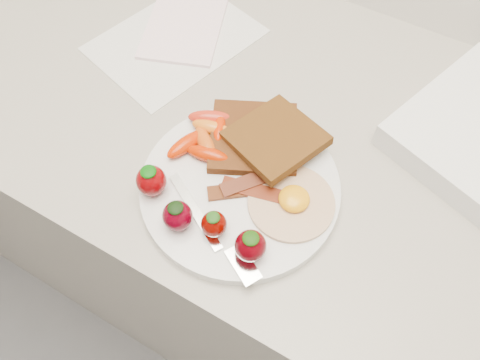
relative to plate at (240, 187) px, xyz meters
The scene contains 11 objects.
counter 0.48m from the plate, 80.35° to the left, with size 2.00×0.60×0.90m, color gray.
plate is the anchor object (origin of this frame).
toast_lower 0.08m from the plate, 104.72° to the left, with size 0.12×0.12×0.01m, color #321C0A.
toast_upper 0.08m from the plate, 80.86° to the left, with size 0.11×0.11×0.01m, color #341D0B.
fried_egg 0.08m from the plate, ahead, with size 0.14×0.14×0.02m.
bacon_strips 0.02m from the plate, 10.55° to the right, with size 0.10×0.09×0.01m.
baby_carrots 0.09m from the plate, 153.79° to the left, with size 0.10×0.11×0.02m.
strawberries 0.09m from the plate, 105.14° to the right, with size 0.19×0.06×0.05m.
fork 0.08m from the plate, 81.87° to the right, with size 0.18×0.09×0.00m.
paper_sheet 0.31m from the plate, 140.15° to the left, with size 0.20×0.26×0.00m, color silver.
notepad 0.34m from the plate, 135.97° to the left, with size 0.13×0.18×0.01m, color white.
Camera 1 is at (0.13, 1.29, 1.46)m, focal length 35.00 mm.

